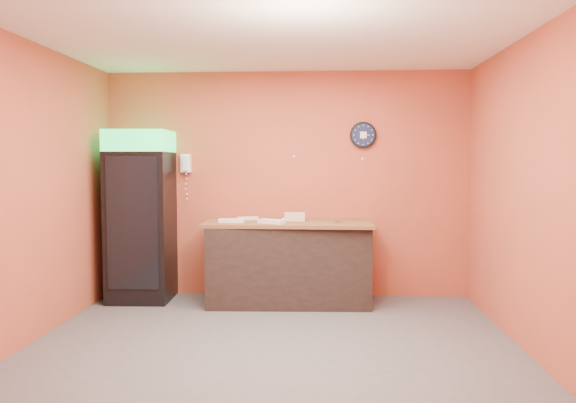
{
  "coord_description": "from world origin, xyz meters",
  "views": [
    {
      "loc": [
        0.44,
        -5.01,
        1.67
      ],
      "look_at": [
        0.11,
        0.6,
        1.28
      ],
      "focal_mm": 35.0,
      "sensor_mm": 36.0,
      "label": 1
    }
  ],
  "objects": [
    {
      "name": "wrapped_sandwich_right",
      "position": [
        -0.45,
        1.72,
        1.0
      ],
      "size": [
        0.27,
        0.18,
        0.04
      ],
      "primitive_type": "cube",
      "rotation": [
        0.0,
        0.0,
        0.36
      ],
      "color": "silver",
      "rests_on": "butcher_paper"
    },
    {
      "name": "back_wall",
      "position": [
        0.0,
        2.0,
        1.4
      ],
      "size": [
        4.5,
        0.02,
        2.8
      ],
      "primitive_type": "cube",
      "color": "#C24D36",
      "rests_on": "floor"
    },
    {
      "name": "left_wall",
      "position": [
        -2.25,
        0.0,
        1.4
      ],
      "size": [
        0.02,
        4.0,
        2.8
      ],
      "primitive_type": "cube",
      "color": "#C24D36",
      "rests_on": "floor"
    },
    {
      "name": "wrapped_sandwich_mid",
      "position": [
        -0.13,
        1.35,
        1.0
      ],
      "size": [
        0.33,
        0.26,
        0.04
      ],
      "primitive_type": "cube",
      "rotation": [
        0.0,
        0.0,
        -0.5
      ],
      "color": "silver",
      "rests_on": "butcher_paper"
    },
    {
      "name": "wall_clock",
      "position": [
        0.95,
        1.97,
        2.01
      ],
      "size": [
        0.33,
        0.06,
        0.33
      ],
      "color": "black",
      "rests_on": "back_wall"
    },
    {
      "name": "wall_phone",
      "position": [
        -1.26,
        1.95,
        1.66
      ],
      "size": [
        0.13,
        0.11,
        0.23
      ],
      "color": "white",
      "rests_on": "back_wall"
    },
    {
      "name": "wrapped_sandwich_left",
      "position": [
        -0.6,
        1.42,
        1.0
      ],
      "size": [
        0.3,
        0.13,
        0.04
      ],
      "primitive_type": "cube",
      "rotation": [
        0.0,
        0.0,
        -0.05
      ],
      "color": "silver",
      "rests_on": "butcher_paper"
    },
    {
      "name": "butcher_paper",
      "position": [
        0.06,
        1.58,
        0.96
      ],
      "size": [
        1.97,
        0.93,
        0.04
      ],
      "primitive_type": "cube",
      "rotation": [
        0.0,
        0.0,
        -0.01
      ],
      "color": "brown",
      "rests_on": "prep_counter"
    },
    {
      "name": "kitchen_tool",
      "position": [
        0.14,
        1.73,
        1.01
      ],
      "size": [
        0.07,
        0.07,
        0.07
      ],
      "primitive_type": "cylinder",
      "color": "silver",
      "rests_on": "butcher_paper"
    },
    {
      "name": "right_wall",
      "position": [
        2.25,
        0.0,
        1.4
      ],
      "size": [
        0.02,
        4.0,
        2.8
      ],
      "primitive_type": "cube",
      "color": "#C24D36",
      "rests_on": "floor"
    },
    {
      "name": "ceiling",
      "position": [
        0.0,
        0.0,
        2.8
      ],
      "size": [
        4.5,
        4.0,
        0.02
      ],
      "primitive_type": "cube",
      "color": "white",
      "rests_on": "back_wall"
    },
    {
      "name": "floor",
      "position": [
        0.0,
        0.0,
        0.0
      ],
      "size": [
        4.5,
        4.5,
        0.0
      ],
      "primitive_type": "plane",
      "color": "#47474C",
      "rests_on": "ground"
    },
    {
      "name": "beverage_cooler",
      "position": [
        -1.74,
        1.6,
        1.0
      ],
      "size": [
        0.74,
        0.76,
        2.06
      ],
      "rotation": [
        0.0,
        0.0,
        0.03
      ],
      "color": "black",
      "rests_on": "floor"
    },
    {
      "name": "sub_roll_stack",
      "position": [
        0.13,
        1.62,
        1.03
      ],
      "size": [
        0.24,
        0.09,
        0.1
      ],
      "rotation": [
        0.0,
        0.0,
        0.02
      ],
      "color": "beige",
      "rests_on": "butcher_paper"
    },
    {
      "name": "prep_counter",
      "position": [
        0.06,
        1.58,
        0.47
      ],
      "size": [
        1.91,
        0.9,
        0.94
      ],
      "primitive_type": "cube",
      "rotation": [
        0.0,
        0.0,
        0.04
      ],
      "color": "black",
      "rests_on": "floor"
    }
  ]
}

